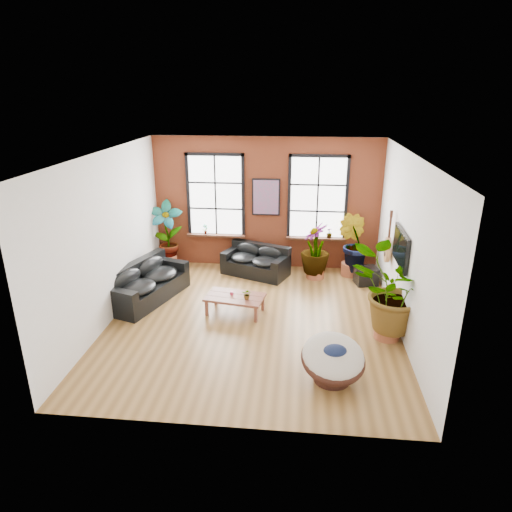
{
  "coord_description": "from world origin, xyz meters",
  "views": [
    {
      "loc": [
        0.94,
        -8.56,
        4.67
      ],
      "look_at": [
        0.0,
        0.6,
        1.25
      ],
      "focal_mm": 32.0,
      "sensor_mm": 36.0,
      "label": 1
    }
  ],
  "objects_px": {
    "sofa_left": "(145,284)",
    "coffee_table": "(235,298)",
    "papasan_chair": "(333,359)",
    "sofa_back": "(256,261)"
  },
  "relations": [
    {
      "from": "sofa_left",
      "to": "coffee_table",
      "type": "relative_size",
      "value": 1.74
    },
    {
      "from": "sofa_left",
      "to": "papasan_chair",
      "type": "distance_m",
      "value": 4.98
    },
    {
      "from": "sofa_left",
      "to": "papasan_chair",
      "type": "bearing_deg",
      "value": -105.04
    },
    {
      "from": "sofa_left",
      "to": "coffee_table",
      "type": "distance_m",
      "value": 2.22
    },
    {
      "from": "sofa_back",
      "to": "coffee_table",
      "type": "xyz_separation_m",
      "value": [
        -0.24,
        -2.27,
        0.0
      ]
    },
    {
      "from": "sofa_back",
      "to": "coffee_table",
      "type": "distance_m",
      "value": 2.28
    },
    {
      "from": "sofa_back",
      "to": "papasan_chair",
      "type": "relative_size",
      "value": 1.45
    },
    {
      "from": "sofa_back",
      "to": "sofa_left",
      "type": "height_order",
      "value": "sofa_left"
    },
    {
      "from": "sofa_left",
      "to": "coffee_table",
      "type": "height_order",
      "value": "sofa_left"
    },
    {
      "from": "sofa_back",
      "to": "sofa_left",
      "type": "distance_m",
      "value": 3.0
    }
  ]
}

